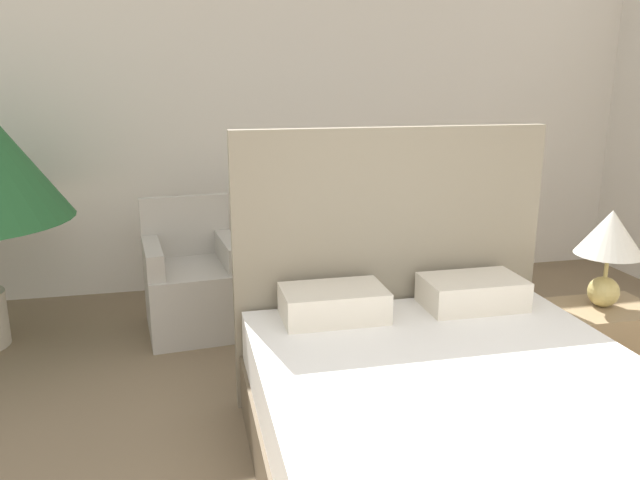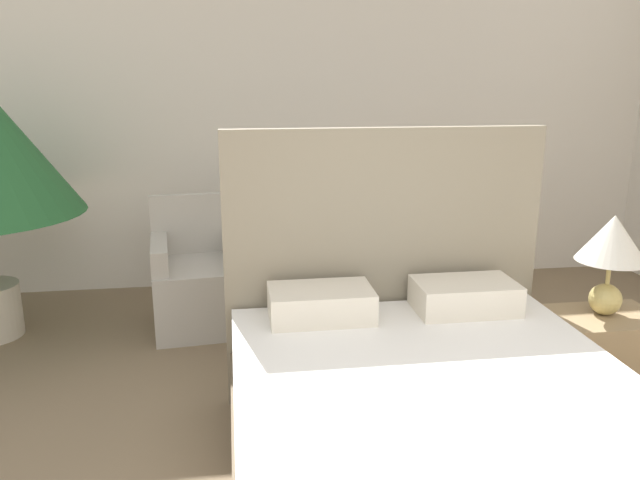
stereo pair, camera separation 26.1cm
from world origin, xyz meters
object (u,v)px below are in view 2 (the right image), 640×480
at_px(nightstand, 602,358).
at_px(table_lamp, 612,246).
at_px(bed, 449,454).
at_px(armchair_near_window_left, 199,285).
at_px(armchair_near_window_right, 344,278).

distance_m(nightstand, table_lamp, 0.56).
relative_size(bed, armchair_near_window_left, 2.68).
relative_size(armchair_near_window_right, table_lamp, 1.66).
distance_m(armchair_near_window_right, table_lamp, 1.71).
relative_size(nightstand, table_lamp, 1.02).
bearing_deg(armchair_near_window_right, table_lamp, -46.74).
xyz_separation_m(armchair_near_window_left, nightstand, (2.00, -1.27, -0.04)).
height_order(armchair_near_window_left, armchair_near_window_right, same).
relative_size(bed, table_lamp, 4.45).
height_order(armchair_near_window_left, table_lamp, table_lamp).
xyz_separation_m(bed, nightstand, (1.06, 0.75, -0.06)).
height_order(bed, armchair_near_window_right, bed).
height_order(bed, armchair_near_window_left, bed).
bearing_deg(armchair_near_window_right, bed, -86.51).
distance_m(bed, nightstand, 1.30).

